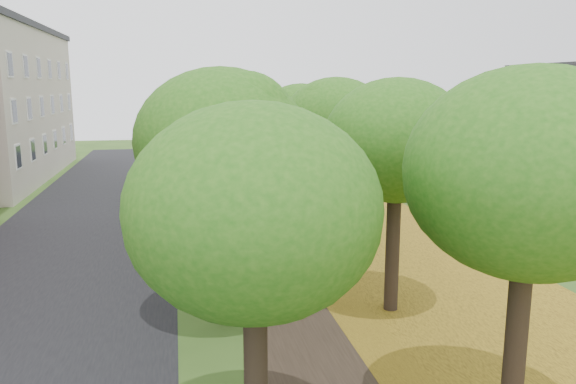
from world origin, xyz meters
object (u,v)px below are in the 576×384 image
car_grey (480,206)px  car_red (504,216)px  car_white (433,186)px  car_silver (526,222)px

car_grey → car_red: bearing=-177.6°
car_grey → car_white: size_ratio=0.83×
car_red → car_grey: (0.00, 2.06, -0.01)m
car_silver → car_red: (0.00, 1.60, -0.11)m
car_red → car_grey: 2.06m
car_red → car_white: 7.15m
car_silver → car_red: bearing=5.8°
car_grey → car_white: (0.00, 5.09, 0.09)m
car_silver → car_red: car_silver is taller
car_silver → car_grey: 3.66m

